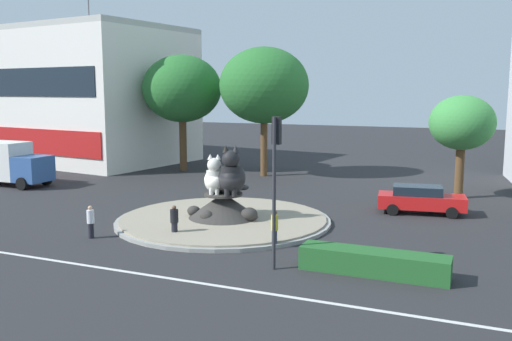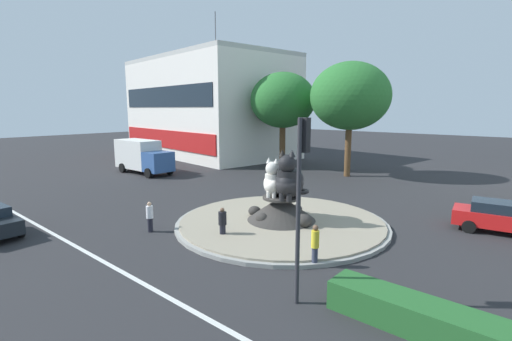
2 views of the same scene
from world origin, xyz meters
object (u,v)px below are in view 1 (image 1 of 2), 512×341
Objects in this scene: traffic_light_mast at (275,165)px; pedestrian_yellow_shirt at (275,228)px; pedestrian_black_shirt at (174,221)px; cat_statue_white at (215,178)px; pedestrian_white_shirt at (91,221)px; cat_statue_black at (232,176)px; second_tree_near_tower at (462,123)px; third_tree_left at (264,86)px; sedan_on_far_lane at (420,199)px; broadleaf_tree_behind_island at (182,89)px; delivery_box_truck at (5,162)px; shophouse_block at (71,96)px.

pedestrian_yellow_shirt is at bearing 23.21° from traffic_light_mast.
pedestrian_yellow_shirt reaches higher than pedestrian_black_shirt.
cat_statue_white is 6.70m from pedestrian_white_shirt.
second_tree_near_tower is (10.54, 11.80, 2.30)m from cat_statue_black.
third_tree_left is at bearing 29.01° from pedestrian_black_shirt.
third_tree_left reaches higher than traffic_light_mast.
sedan_on_far_lane is at bearing -16.57° from traffic_light_mast.
second_tree_near_tower is 4.27× the size of pedestrian_black_shirt.
cat_statue_black is 0.27× the size of third_tree_left.
broadleaf_tree_behind_island is at bearing -36.39° from pedestrian_white_shirt.
delivery_box_truck is (-19.35, 4.10, -0.65)m from cat_statue_white.
third_tree_left reaches higher than pedestrian_yellow_shirt.
broadleaf_tree_behind_island is (-11.23, 15.75, 4.67)m from cat_statue_white.
cat_statue_black is at bearing -80.56° from pedestrian_yellow_shirt.
sedan_on_far_lane reaches higher than pedestrian_white_shirt.
pedestrian_yellow_shirt is 10.88m from sedan_on_far_lane.
pedestrian_yellow_shirt is at bearing 26.49° from cat_statue_black.
cat_statue_white is at bearing -134.23° from second_tree_near_tower.
sedan_on_far_lane is at bearing -107.36° from second_tree_near_tower.
third_tree_left is 1.52× the size of delivery_box_truck.
cat_statue_black reaches higher than pedestrian_black_shirt.
cat_statue_black is 1.65× the size of pedestrian_yellow_shirt.
second_tree_near_tower is 3.86× the size of pedestrian_yellow_shirt.
traffic_light_mast is at bearing -116.83° from sedan_on_far_lane.
pedestrian_white_shirt is at bearing -39.30° from shophouse_block.
shophouse_block is 15.81× the size of pedestrian_black_shirt.
cat_statue_white is 1.50× the size of pedestrian_black_shirt.
second_tree_near_tower is at bearing -9.84° from broadleaf_tree_behind_island.
cat_statue_white reaches higher than pedestrian_black_shirt.
cat_statue_black is (0.96, 0.01, 0.18)m from cat_statue_white.
cat_statue_white is 0.47× the size of sedan_on_far_lane.
pedestrian_yellow_shirt is (8.20, -18.84, -6.34)m from third_tree_left.
traffic_light_mast reaches higher than pedestrian_white_shirt.
cat_statue_white is at bearing 13.78° from pedestrian_black_shirt.
pedestrian_white_shirt is (-4.85, -5.25, -1.69)m from cat_statue_black.
third_tree_left is 6.60× the size of pedestrian_white_shirt.
third_tree_left reaches higher than pedestrian_black_shirt.
sedan_on_far_lane reaches higher than pedestrian_black_shirt.
second_tree_near_tower reaches higher than delivery_box_truck.
second_tree_near_tower is at bearing -152.48° from pedestrian_yellow_shirt.
traffic_light_mast is 3.82× the size of pedestrian_black_shirt.
delivery_box_truck is (-25.02, 10.11, -2.40)m from traffic_light_mast.
cat_statue_white is 19.79m from delivery_box_truck.
shophouse_block is 16.18m from delivery_box_truck.
third_tree_left is (21.98, -2.81, 0.90)m from shophouse_block.
broadleaf_tree_behind_island is 23.02m from pedestrian_black_shirt.
cat_statue_black is at bearing -153.09° from sedan_on_far_lane.
pedestrian_yellow_shirt is at bearing -68.09° from pedestrian_black_shirt.
shophouse_block reaches higher than pedestrian_black_shirt.
broadleaf_tree_behind_island is 1.50× the size of second_tree_near_tower.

